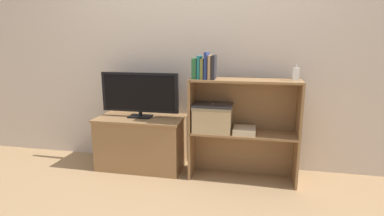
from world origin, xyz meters
The scene contains 16 objects.
ground_plane centered at (0.00, 0.00, 0.00)m, with size 16.00×16.00×0.00m, color #A37F56.
wall_back centered at (0.00, 0.47, 1.20)m, with size 10.00×0.05×2.40m.
tv_stand centered at (-0.52, 0.22, 0.26)m, with size 0.84×0.45×0.51m.
tv centered at (-0.52, 0.22, 0.74)m, with size 0.76×0.14×0.43m.
bookshelf_lower_tier centered at (0.46, 0.20, 0.28)m, with size 0.95×0.29×0.44m.
bookshelf_upper_tier centered at (0.46, 0.20, 0.74)m, with size 0.95×0.29×0.47m.
book_forest centered at (0.03, 0.10, 1.00)m, with size 0.04×0.12×0.18m.
book_teal centered at (0.07, 0.10, 1.01)m, with size 0.02×0.13×0.20m.
book_olive centered at (0.10, 0.10, 1.00)m, with size 0.02×0.14×0.17m.
book_navy centered at (0.13, 0.10, 1.02)m, with size 0.03×0.15×0.23m.
book_tan centered at (0.17, 0.10, 1.01)m, with size 0.02×0.15×0.20m.
book_charcoal centered at (0.20, 0.10, 1.01)m, with size 0.03×0.16×0.20m.
baby_monitor centered at (0.87, 0.14, 0.96)m, with size 0.05×0.03×0.13m.
storage_basket_left centered at (0.19, 0.13, 0.57)m, with size 0.34×0.26×0.23m.
laptop centered at (0.19, 0.13, 0.68)m, with size 0.34×0.24×0.02m.
magazine_stack centered at (0.47, 0.11, 0.47)m, with size 0.19×0.21×0.05m.
Camera 1 is at (0.54, -2.44, 1.22)m, focal length 28.00 mm.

